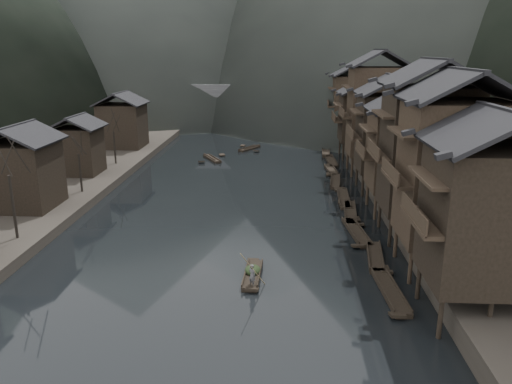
{
  "coord_description": "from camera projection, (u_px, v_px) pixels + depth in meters",
  "views": [
    {
      "loc": [
        4.92,
        -36.43,
        16.18
      ],
      "look_at": [
        2.47,
        11.08,
        2.5
      ],
      "focal_mm": 35.0,
      "sensor_mm": 36.0,
      "label": 1
    }
  ],
  "objects": [
    {
      "name": "midriver_boats",
      "position": [
        236.0,
        140.0,
        91.0
      ],
      "size": [
        11.8,
        41.59,
        0.45
      ],
      "color": "black",
      "rests_on": "water"
    },
    {
      "name": "left_houses",
      "position": [
        65.0,
        142.0,
        58.43
      ],
      "size": [
        8.1,
        53.2,
        8.73
      ],
      "color": "black",
      "rests_on": "left_bank"
    },
    {
      "name": "bamboo_pole",
      "position": [
        255.0,
        237.0,
        33.84
      ],
      "size": [
        1.92,
        2.13,
        3.62
      ],
      "primitive_type": "cylinder",
      "rotation": [
        0.66,
        0.0,
        -0.73
      ],
      "color": "#8C7A51",
      "rests_on": "boatman"
    },
    {
      "name": "stone_bridge",
      "position": [
        259.0,
        102.0,
        107.37
      ],
      "size": [
        40.0,
        6.0,
        9.0
      ],
      "color": "#4C4C4F",
      "rests_on": "ground"
    },
    {
      "name": "cargo_heap",
      "position": [
        253.0,
        266.0,
        36.75
      ],
      "size": [
        1.18,
        1.54,
        0.71
      ],
      "primitive_type": "ellipsoid",
      "color": "black",
      "rests_on": "hero_sampan"
    },
    {
      "name": "boatman",
      "position": [
        252.0,
        272.0,
        34.58
      ],
      "size": [
        0.71,
        0.71,
        1.66
      ],
      "primitive_type": "imported",
      "rotation": [
        0.0,
        0.0,
        2.38
      ],
      "color": "#525154",
      "rests_on": "hero_sampan"
    },
    {
      "name": "bare_trees",
      "position": [
        42.0,
        160.0,
        45.62
      ],
      "size": [
        3.86,
        41.96,
        7.71
      ],
      "color": "black",
      "rests_on": "left_bank"
    },
    {
      "name": "right_bank",
      "position": [
        478.0,
        153.0,
        76.09
      ],
      "size": [
        40.0,
        200.0,
        1.8
      ],
      "primitive_type": "cube",
      "color": "#2D2823",
      "rests_on": "ground"
    },
    {
      "name": "hero_sampan",
      "position": [
        253.0,
        275.0,
        36.67
      ],
      "size": [
        1.33,
        5.39,
        0.44
      ],
      "color": "black",
      "rests_on": "water"
    },
    {
      "name": "stilt_houses",
      "position": [
        395.0,
        118.0,
        54.47
      ],
      "size": [
        9.0,
        67.6,
        16.36
      ],
      "color": "black",
      "rests_on": "ground"
    },
    {
      "name": "left_bank",
      "position": [
        31.0,
        150.0,
        79.63
      ],
      "size": [
        40.0,
        200.0,
        1.2
      ],
      "primitive_type": "cube",
      "color": "#2D2823",
      "rests_on": "ground"
    },
    {
      "name": "water",
      "position": [
        218.0,
        260.0,
        39.68
      ],
      "size": [
        300.0,
        300.0,
        0.0
      ],
      "primitive_type": "plane",
      "color": "black",
      "rests_on": "ground"
    },
    {
      "name": "moored_sampans",
      "position": [
        343.0,
        194.0,
        56.99
      ],
      "size": [
        2.66,
        55.85,
        0.47
      ],
      "color": "black",
      "rests_on": "water"
    }
  ]
}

